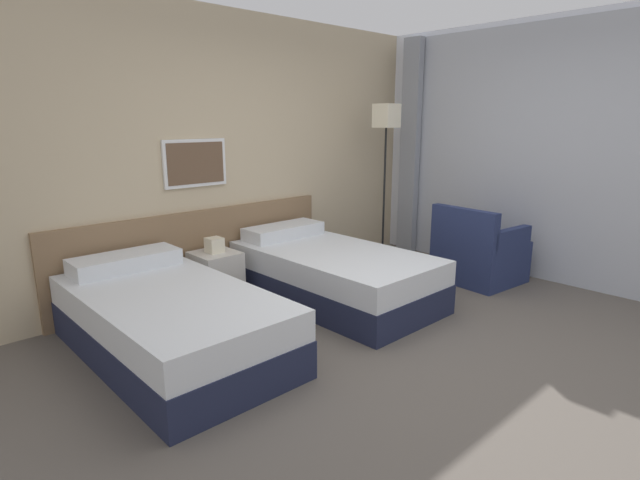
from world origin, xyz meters
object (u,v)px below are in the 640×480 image
floor_lamp (386,131)px  bed_near_door (170,321)px  armchair (478,255)px  bed_near_window (332,274)px  nightstand (216,276)px

floor_lamp → bed_near_door: bearing=-171.0°
floor_lamp → armchair: 1.72m
bed_near_window → floor_lamp: bearing=19.9°
bed_near_window → armchair: bearing=-23.3°
bed_near_door → bed_near_window: same height
bed_near_door → bed_near_window: size_ratio=1.00×
bed_near_door → floor_lamp: (2.97, 0.47, 1.31)m
bed_near_window → floor_lamp: floor_lamp is taller
bed_near_door → floor_lamp: bearing=9.0°
nightstand → bed_near_door: bearing=-139.2°
bed_near_window → armchair: armchair is taller
bed_near_door → armchair: size_ratio=2.39×
nightstand → floor_lamp: floor_lamp is taller
armchair → bed_near_window: bearing=72.0°
bed_near_window → nightstand: bearing=139.2°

